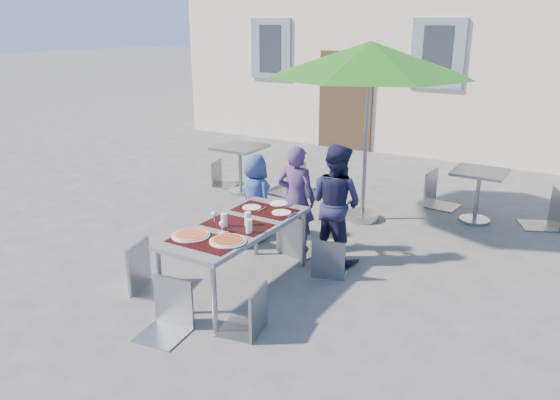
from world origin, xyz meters
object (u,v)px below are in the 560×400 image
Objects in this scene: chair_0 at (242,207)px; bg_chair_l_1 at (439,168)px; cafe_table_0 at (240,159)px; bg_chair_l_0 at (221,159)px; chair_1 at (297,209)px; chair_2 at (330,235)px; dining_table at (237,229)px; child_1 at (296,199)px; cafe_table_1 at (478,186)px; pizza_near_left at (191,235)px; bg_chair_r_1 at (552,185)px; chair_3 at (145,239)px; chair_5 at (165,276)px; patio_umbrella at (370,60)px; child_0 at (255,196)px; chair_4 at (249,283)px; bg_chair_r_0 at (292,159)px; pizza_near_right at (228,240)px; child_2 at (336,203)px.

chair_0 is 3.42m from bg_chair_l_1.
bg_chair_l_0 is (-0.55, 0.18, -0.10)m from cafe_table_0.
chair_1 reaches higher than chair_2.
child_1 is at bearing 89.37° from dining_table.
bg_chair_l_0 reaches higher than cafe_table_1.
pizza_near_left is 5.25m from bg_chair_r_1.
pizza_near_left is 0.38× the size of chair_3.
cafe_table_1 reaches higher than dining_table.
patio_umbrella is at bearing 84.53° from chair_5.
chair_4 is at bearing 140.64° from child_0.
chair_4 is at bearing -53.92° from cafe_table_0.
child_1 is 1.55× the size of chair_0.
chair_4 is (-0.11, -1.50, 0.01)m from chair_2.
bg_chair_r_0 is 1.01× the size of bg_chair_l_1.
chair_3 is at bearing 104.57° from child_0.
chair_3 is at bearing -128.59° from bg_chair_r_1.
chair_2 reaches higher than dining_table.
chair_4 is at bearing -65.22° from bg_chair_r_0.
chair_1 is 1.32× the size of cafe_table_1.
pizza_near_right is at bearing -112.70° from chair_2.
bg_chair_r_0 is at bearing 104.89° from pizza_near_left.
pizza_near_left is at bearing -62.18° from cafe_table_0.
child_1 is 1.30× the size of bg_chair_r_1.
cafe_table_1 is at bearing 5.24° from bg_chair_r_0.
bg_chair_l_1 is (0.51, 2.72, -0.11)m from child_2.
cafe_table_1 is at bearing 45.35° from chair_0.
patio_umbrella reaches higher than child_2.
chair_2 is 1.07× the size of cafe_table_0.
chair_1 is 0.97× the size of bg_chair_l_1.
bg_chair_l_1 is (3.65, 0.88, 0.13)m from bg_chair_l_0.
dining_table is at bearing -55.34° from cafe_table_0.
child_1 is at bearing -136.08° from bg_chair_r_1.
pizza_near_right is at bearing 148.70° from chair_4.
child_0 is 1.10× the size of bg_chair_l_1.
cafe_table_0 is (-2.33, 0.17, -1.73)m from patio_umbrella.
pizza_near_right is at bearing -56.55° from cafe_table_0.
bg_chair_l_0 reaches higher than dining_table.
child_0 reaches higher than chair_4.
child_2 reaches higher than bg_chair_l_1.
chair_4 is 1.05× the size of bg_chair_l_0.
patio_umbrella reaches higher than bg_chair_l_0.
chair_3 is at bearing -122.17° from cafe_table_1.
child_2 is at bearing -48.46° from bg_chair_r_0.
pizza_near_right is at bearing -111.38° from cafe_table_1.
chair_3 is at bearing 57.74° from child_1.
chair_2 is at bearing 67.13° from chair_5.
child_2 is 1.50× the size of chair_5.
chair_0 is 1.01× the size of chair_2.
child_0 reaches higher than bg_chair_l_0.
chair_2 is (0.71, -0.46, -0.18)m from child_1.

